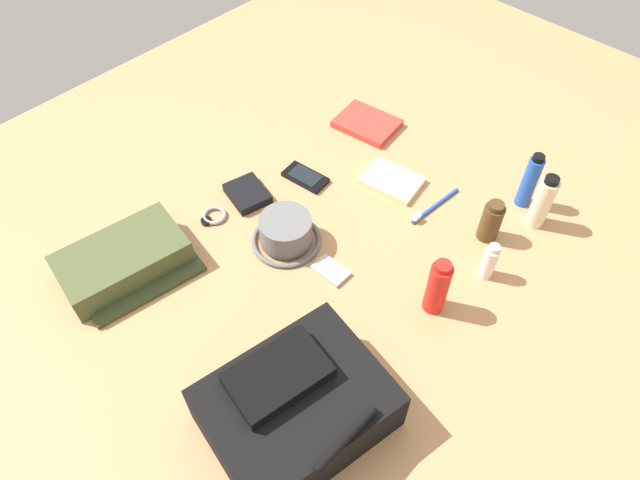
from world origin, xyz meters
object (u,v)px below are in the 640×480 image
object	(u,v)px
deodorant_spray	(530,181)
notepad	(392,181)
cologne_bottle	(491,221)
sunscreen_spray	(438,287)
backpack	(296,406)
media_player	(331,270)
bucket_hat	(286,233)
cell_phone	(305,177)
toiletry_pouch	(124,261)
wallet	(247,194)
paperback_novel	(367,124)
lotion_bottle	(543,202)
wristwatch	(213,216)
toothpaste_tube	(489,262)
toothbrush	(433,207)

from	to	relation	value
deodorant_spray	notepad	world-z (taller)	deodorant_spray
cologne_bottle	sunscreen_spray	distance (m)	0.26
backpack	media_player	xyz separation A→B (m)	(-0.31, -0.19, -0.06)
bucket_hat	cell_phone	size ratio (longest dim) A/B	1.36
notepad	toiletry_pouch	bearing A→B (deg)	-32.25
backpack	sunscreen_spray	bearing A→B (deg)	174.86
wallet	notepad	xyz separation A→B (m)	(-0.30, 0.24, -0.00)
paperback_novel	lotion_bottle	bearing A→B (deg)	90.52
wristwatch	paperback_novel	bearing A→B (deg)	174.92
backpack	cell_phone	world-z (taller)	backpack
toiletry_pouch	deodorant_spray	bearing A→B (deg)	146.13
bucket_hat	wallet	xyz separation A→B (m)	(-0.04, -0.18, -0.02)
wristwatch	notepad	xyz separation A→B (m)	(-0.41, 0.25, 0.00)
deodorant_spray	cell_phone	size ratio (longest dim) A/B	1.28
deodorant_spray	toiletry_pouch	bearing A→B (deg)	-33.87
backpack	cologne_bottle	world-z (taller)	backpack
bucket_hat	deodorant_spray	bearing A→B (deg)	145.74
paperback_novel	notepad	xyz separation A→B (m)	(0.13, 0.20, -0.00)
backpack	wristwatch	size ratio (longest dim) A/B	5.19
sunscreen_spray	cell_phone	distance (m)	0.50
backpack	sunscreen_spray	world-z (taller)	sunscreen_spray
paperback_novel	media_player	xyz separation A→B (m)	(0.46, 0.28, -0.00)
toiletry_pouch	media_player	size ratio (longest dim) A/B	3.64
bucket_hat	lotion_bottle	bearing A→B (deg)	139.28
wallet	toiletry_pouch	bearing A→B (deg)	9.76
lotion_bottle	wallet	distance (m)	0.74
toiletry_pouch	sunscreen_spray	bearing A→B (deg)	125.45
notepad	paperback_novel	bearing A→B (deg)	-133.54
deodorant_spray	cell_phone	xyz separation A→B (m)	(0.32, -0.47, -0.07)
toiletry_pouch	lotion_bottle	distance (m)	1.00
backpack	notepad	size ratio (longest dim) A/B	2.46
toothpaste_tube	wallet	world-z (taller)	toothpaste_tube
bucket_hat	wristwatch	world-z (taller)	bucket_hat
deodorant_spray	sunscreen_spray	distance (m)	0.42
wristwatch	backpack	bearing A→B (deg)	66.58
bucket_hat	paperback_novel	world-z (taller)	bucket_hat
paperback_novel	cologne_bottle	bearing A→B (deg)	76.56
notepad	toothpaste_tube	bearing A→B (deg)	66.29
paperback_novel	cell_phone	xyz separation A→B (m)	(0.28, 0.02, -0.00)
media_player	toiletry_pouch	bearing A→B (deg)	-47.06
backpack	notepad	xyz separation A→B (m)	(-0.64, -0.28, -0.05)
deodorant_spray	toothpaste_tube	distance (m)	0.27
wristwatch	toothbrush	bearing A→B (deg)	136.59
toiletry_pouch	lotion_bottle	xyz separation A→B (m)	(-0.79, 0.62, 0.04)
deodorant_spray	lotion_bottle	xyz separation A→B (m)	(0.04, 0.06, -0.00)
backpack	toothpaste_tube	world-z (taller)	backpack
toiletry_pouch	lotion_bottle	world-z (taller)	lotion_bottle
sunscreen_spray	cologne_bottle	bearing A→B (deg)	-174.12
bucket_hat	toothbrush	bearing A→B (deg)	149.72
toothpaste_tube	sunscreen_spray	size ratio (longest dim) A/B	0.67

